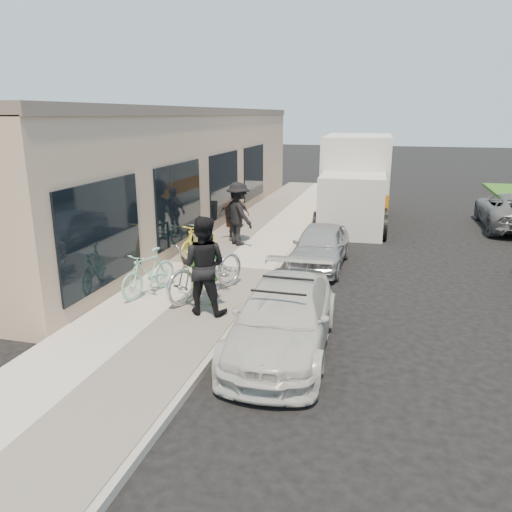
# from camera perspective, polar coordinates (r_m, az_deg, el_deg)

# --- Properties ---
(ground) EXTENTS (120.00, 120.00, 0.00)m
(ground) POSITION_cam_1_polar(r_m,az_deg,el_deg) (10.06, 0.85, -7.60)
(ground) COLOR black
(ground) RESTS_ON ground
(sidewalk) EXTENTS (3.00, 34.00, 0.15)m
(sidewalk) POSITION_cam_1_polar(r_m,az_deg,el_deg) (13.28, -4.33, -1.38)
(sidewalk) COLOR #BCB4A9
(sidewalk) RESTS_ON ground
(curb) EXTENTS (0.12, 34.00, 0.13)m
(curb) POSITION_cam_1_polar(r_m,az_deg,el_deg) (12.87, 2.20, -1.96)
(curb) COLOR #9E9991
(curb) RESTS_ON ground
(storefront) EXTENTS (3.60, 20.00, 4.22)m
(storefront) POSITION_cam_1_polar(r_m,az_deg,el_deg) (18.62, -8.89, 9.90)
(storefront) COLOR tan
(storefront) RESTS_ON ground
(bike_rack) EXTENTS (0.20, 0.63, 0.91)m
(bike_rack) POSITION_cam_1_polar(r_m,az_deg,el_deg) (13.99, -7.48, 2.08)
(bike_rack) COLOR black
(bike_rack) RESTS_ON sidewalk
(sandwich_board) EXTENTS (0.60, 0.60, 0.87)m
(sandwich_board) POSITION_cam_1_polar(r_m,az_deg,el_deg) (17.60, -2.54, 4.70)
(sandwich_board) COLOR black
(sandwich_board) RESTS_ON sidewalk
(sedan_white) EXTENTS (1.82, 4.13, 1.22)m
(sedan_white) POSITION_cam_1_polar(r_m,az_deg,el_deg) (8.79, 3.15, -7.04)
(sedan_white) COLOR beige
(sedan_white) RESTS_ON ground
(sedan_silver) EXTENTS (1.43, 3.41, 1.15)m
(sedan_silver) POSITION_cam_1_polar(r_m,az_deg,el_deg) (13.62, 7.35, 1.16)
(sedan_silver) COLOR #AAAAAF
(sedan_silver) RESTS_ON ground
(moving_truck) EXTENTS (2.65, 6.63, 3.22)m
(moving_truck) POSITION_cam_1_polar(r_m,az_deg,el_deg) (19.84, 11.30, 8.13)
(moving_truck) COLOR silver
(moving_truck) RESTS_ON ground
(tandem_bike) EXTENTS (1.64, 2.49, 1.24)m
(tandem_bike) POSITION_cam_1_polar(r_m,az_deg,el_deg) (10.91, -5.65, -1.47)
(tandem_bike) COLOR silver
(tandem_bike) RESTS_ON sidewalk
(woman_rider) EXTENTS (0.64, 0.47, 1.63)m
(woman_rider) POSITION_cam_1_polar(r_m,az_deg,el_deg) (10.39, -5.89, -1.22)
(woman_rider) COLOR #4A9C34
(woman_rider) RESTS_ON sidewalk
(man_standing) EXTENTS (0.97, 0.76, 1.98)m
(man_standing) POSITION_cam_1_polar(r_m,az_deg,el_deg) (9.89, -6.06, -1.07)
(man_standing) COLOR black
(man_standing) RESTS_ON sidewalk
(cruiser_bike_a) EXTENTS (0.92, 1.74, 1.00)m
(cruiser_bike_a) POSITION_cam_1_polar(r_m,az_deg,el_deg) (11.26, -12.17, -1.83)
(cruiser_bike_a) COLOR #8ACFBA
(cruiser_bike_a) RESTS_ON sidewalk
(cruiser_bike_b) EXTENTS (0.93, 1.83, 0.92)m
(cruiser_bike_b) POSITION_cam_1_polar(r_m,az_deg,el_deg) (14.47, -6.01, 2.21)
(cruiser_bike_b) COLOR #8ACFBA
(cruiser_bike_b) RESTS_ON sidewalk
(cruiser_bike_c) EXTENTS (0.82, 1.85, 1.08)m
(cruiser_bike_c) POSITION_cam_1_polar(r_m,az_deg,el_deg) (13.62, -6.59, 1.68)
(cruiser_bike_c) COLOR gold
(cruiser_bike_c) RESTS_ON sidewalk
(bystander_a) EXTENTS (1.41, 1.34, 1.92)m
(bystander_a) POSITION_cam_1_polar(r_m,az_deg,el_deg) (15.14, -2.05, 4.85)
(bystander_a) COLOR black
(bystander_a) RESTS_ON sidewalk
(bystander_b) EXTENTS (1.04, 0.75, 1.63)m
(bystander_b) POSITION_cam_1_polar(r_m,az_deg,el_deg) (15.75, -2.53, 4.74)
(bystander_b) COLOR brown
(bystander_b) RESTS_ON sidewalk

